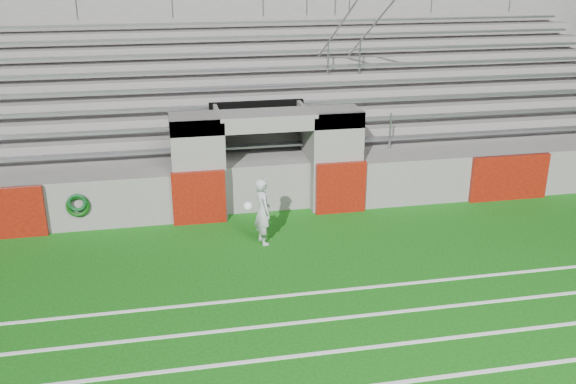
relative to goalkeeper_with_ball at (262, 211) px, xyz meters
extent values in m
plane|color=#10530D|center=(0.45, -1.50, -0.80)|extent=(90.00, 90.00, 0.00)
cube|color=white|center=(0.45, -4.50, -0.79)|extent=(28.00, 0.09, 0.01)
cube|color=white|center=(0.45, -3.50, -0.79)|extent=(28.00, 0.09, 0.01)
cube|color=white|center=(0.45, -2.50, -0.79)|extent=(28.00, 0.09, 0.01)
cube|color=slate|center=(8.15, 1.68, -0.17)|extent=(10.60, 0.35, 1.25)
cube|color=slate|center=(-1.35, 2.00, 0.50)|extent=(1.20, 1.00, 2.60)
cube|color=slate|center=(2.25, 2.00, 0.50)|extent=(1.20, 1.00, 2.60)
cube|color=black|center=(0.45, 3.70, 0.45)|extent=(2.60, 0.20, 2.50)
cube|color=slate|center=(-0.70, 2.60, 0.45)|extent=(0.10, 2.20, 2.50)
cube|color=slate|center=(1.60, 2.60, 0.45)|extent=(0.10, 2.20, 2.50)
cube|color=slate|center=(0.45, 2.00, 1.60)|extent=(4.80, 1.00, 0.40)
cube|color=slate|center=(0.45, 5.85, 0.35)|extent=(26.00, 8.00, 0.20)
cube|color=slate|center=(0.45, 5.85, -0.27)|extent=(26.00, 8.00, 1.05)
cube|color=#5F1008|center=(-1.35, 1.45, -0.12)|extent=(1.30, 0.15, 1.35)
cube|color=#5F1008|center=(2.25, 1.45, -0.12)|extent=(1.30, 0.15, 1.35)
cube|color=#5F1008|center=(6.95, 1.45, -0.17)|extent=(2.20, 0.15, 1.25)
cube|color=gray|center=(0.45, 2.93, 0.67)|extent=(23.00, 0.28, 0.06)
cube|color=slate|center=(0.45, 3.78, 0.64)|extent=(24.00, 0.75, 0.38)
cube|color=gray|center=(0.45, 3.68, 1.05)|extent=(23.00, 0.28, 0.06)
cube|color=slate|center=(0.45, 4.53, 0.83)|extent=(24.00, 0.75, 0.76)
cube|color=gray|center=(0.45, 4.43, 1.43)|extent=(23.00, 0.28, 0.06)
cube|color=slate|center=(0.45, 5.28, 1.02)|extent=(24.00, 0.75, 1.14)
cube|color=gray|center=(0.45, 5.18, 1.81)|extent=(23.00, 0.28, 0.06)
cube|color=slate|center=(0.45, 6.03, 1.21)|extent=(24.00, 0.75, 1.52)
cube|color=gray|center=(0.45, 5.93, 2.19)|extent=(23.00, 0.28, 0.06)
cube|color=slate|center=(0.45, 6.78, 1.40)|extent=(24.00, 0.75, 1.90)
cube|color=gray|center=(0.45, 6.68, 2.57)|extent=(23.00, 0.28, 0.06)
cube|color=slate|center=(0.45, 7.53, 1.59)|extent=(24.00, 0.75, 2.28)
cube|color=gray|center=(0.45, 7.43, 2.95)|extent=(23.00, 0.28, 0.06)
cube|color=slate|center=(0.45, 8.28, 1.78)|extent=(24.00, 0.75, 2.66)
cube|color=gray|center=(0.45, 8.18, 3.33)|extent=(23.00, 0.28, 0.06)
cube|color=slate|center=(0.45, 8.95, 1.85)|extent=(26.00, 0.60, 5.29)
cylinder|color=#A5A8AD|center=(2.95, 2.65, 0.95)|extent=(0.05, 0.05, 1.00)
cylinder|color=#A5A8AD|center=(2.95, 5.65, 2.47)|extent=(0.05, 0.05, 1.00)
cylinder|color=#A5A8AD|center=(2.95, 8.65, 3.99)|extent=(0.05, 0.05, 1.00)
cylinder|color=#A5A8AD|center=(2.95, 5.65, 2.97)|extent=(0.05, 6.02, 3.08)
cylinder|color=#A5A8AD|center=(3.95, 2.65, 0.95)|extent=(0.05, 0.05, 1.00)
cylinder|color=#A5A8AD|center=(3.95, 5.65, 2.47)|extent=(0.05, 0.05, 1.00)
cylinder|color=#A5A8AD|center=(3.95, 5.65, 2.97)|extent=(0.05, 6.02, 3.08)
cylinder|color=#A5A8AD|center=(-4.55, 8.65, 4.04)|extent=(0.05, 0.05, 1.10)
cylinder|color=#A5A8AD|center=(-1.55, 8.65, 4.04)|extent=(0.05, 0.05, 1.10)
imported|color=#A6ACB0|center=(0.01, 0.01, -0.01)|extent=(0.50, 0.65, 1.58)
sphere|color=white|center=(-0.36, -0.25, 0.24)|extent=(0.22, 0.22, 0.22)
torus|color=#0C3F0C|center=(-4.20, 1.45, -0.12)|extent=(0.56, 0.10, 0.56)
torus|color=#0D421B|center=(-4.20, 1.40, -0.02)|extent=(0.45, 0.09, 0.45)
camera|label=1|loc=(-2.05, -13.35, 5.56)|focal=40.00mm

